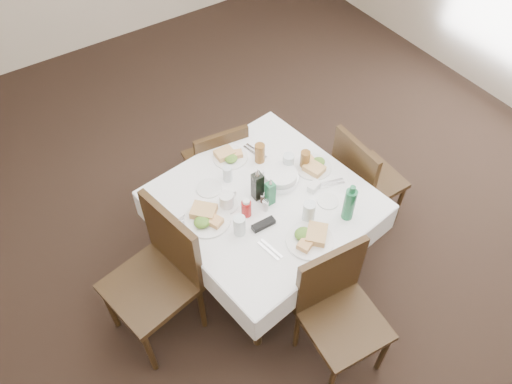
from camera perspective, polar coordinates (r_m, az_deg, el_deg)
ground_plane at (r=3.81m, az=1.82°, el=-7.84°), size 7.00×7.00×0.00m
room_shell at (r=2.55m, az=2.77°, el=13.50°), size 6.04×7.04×2.80m
dining_table at (r=3.25m, az=0.92°, el=-1.75°), size 1.36×1.36×0.76m
chair_north at (r=3.79m, az=-4.34°, el=3.47°), size 0.46×0.46×0.86m
chair_south at (r=3.05m, az=9.27°, el=-12.63°), size 0.49×0.49×0.95m
chair_east at (r=3.71m, az=12.01°, el=1.69°), size 0.44×0.44×0.91m
chair_west at (r=3.12m, az=-10.84°, el=-8.71°), size 0.57×0.57×1.03m
meal_north at (r=3.41m, az=-3.07°, el=4.13°), size 0.24×0.24×0.05m
meal_south at (r=2.98m, az=6.21°, el=-5.21°), size 0.29×0.29×0.06m
meal_east at (r=3.36m, az=6.64°, el=3.00°), size 0.25×0.25×0.05m
meal_west at (r=3.07m, az=-5.72°, el=-2.93°), size 0.29×0.29×0.06m
side_plate_a at (r=3.24m, az=-5.38°, el=0.43°), size 0.17×0.17×0.01m
side_plate_b at (r=3.19m, az=8.22°, el=-1.05°), size 0.14×0.14×0.01m
water_n at (r=3.25m, az=-3.27°, el=2.10°), size 0.06×0.06×0.11m
water_s at (r=3.04m, az=6.07°, el=-2.24°), size 0.08×0.08×0.14m
water_e at (r=3.30m, az=3.71°, el=3.32°), size 0.07×0.07×0.14m
water_w at (r=2.96m, az=-1.90°, el=-3.83°), size 0.07×0.07×0.14m
iced_tea_a at (r=3.35m, az=0.44°, el=4.47°), size 0.07×0.07×0.14m
iced_tea_b at (r=3.33m, az=5.62°, el=3.71°), size 0.06×0.06×0.13m
bread_basket at (r=3.25m, az=2.81°, el=1.72°), size 0.24×0.24×0.08m
oil_cruet_dark at (r=3.10m, az=0.17°, el=0.79°), size 0.06×0.06×0.26m
oil_cruet_green at (r=3.09m, az=1.63°, el=-0.03°), size 0.05×0.05×0.22m
ketchup_bottle at (r=3.05m, az=-1.11°, el=-1.83°), size 0.06×0.06×0.14m
salt_shaker at (r=3.09m, az=1.08°, el=-1.51°), size 0.04×0.04×0.08m
pepper_shaker at (r=3.13m, az=0.80°, el=-0.68°), size 0.03×0.03×0.07m
coffee_mug at (r=3.11m, az=-3.36°, el=-1.03°), size 0.16×0.14×0.11m
sunglasses at (r=3.03m, az=0.86°, el=-3.72°), size 0.15×0.05×0.03m
green_bottle at (r=3.05m, az=10.62°, el=-1.34°), size 0.07×0.07×0.28m
sugar_caddy at (r=3.24m, az=6.66°, el=0.67°), size 0.11×0.08×0.05m
cutlery_n at (r=3.46m, az=-0.12°, el=4.61°), size 0.08×0.20×0.01m
cutlery_s at (r=2.94m, az=1.61°, el=-6.62°), size 0.07×0.18×0.01m
cutlery_e at (r=3.29m, az=8.44°, el=0.95°), size 0.20×0.10×0.01m
cutlery_w at (r=3.12m, az=-7.45°, el=-2.45°), size 0.18×0.08×0.01m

